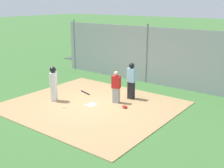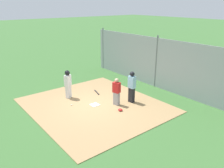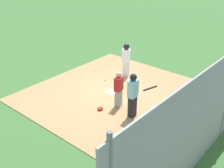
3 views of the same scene
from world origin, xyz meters
The scene contains 12 objects.
ground_plane centered at (0.00, 0.00, 0.00)m, with size 140.00×140.00×0.00m, color #3D6B33.
dirt_infield centered at (0.00, 0.00, 0.01)m, with size 7.20×6.40×0.03m, color #A88456.
home_plate centered at (0.00, 0.00, 0.04)m, with size 0.44×0.44×0.02m, color white.
catcher centered at (-0.69, -0.95, 0.80)m, with size 0.44×0.36×1.49m.
umpire centered at (-0.94, -1.82, 0.96)m, with size 0.39×0.28×1.76m.
runner centered at (1.78, 0.60, 0.97)m, with size 0.41×0.46×1.65m.
baseball_bat centered at (1.38, -1.10, 0.06)m, with size 0.06×0.06×0.79m, color black.
catcher_mask centered at (-1.41, -0.61, 0.09)m, with size 0.24×0.20×0.12m, color red.
baseball centered at (0.71, 1.03, 0.07)m, with size 0.07×0.07×0.07m, color white.
backstop_fence centered at (0.00, -4.83, 1.60)m, with size 12.00×0.10×3.35m.
parking_lot centered at (0.00, -9.49, 0.02)m, with size 18.00×5.20×0.04m, color #424247.
parked_car_white centered at (6.04, -9.37, 0.61)m, with size 4.32×2.14×1.28m.
Camera 1 is at (-7.97, 8.98, 4.55)m, focal length 45.22 mm.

